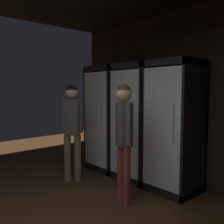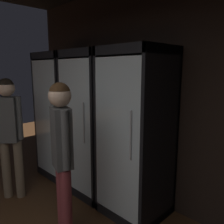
# 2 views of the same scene
# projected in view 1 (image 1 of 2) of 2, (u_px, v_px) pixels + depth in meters

# --- Properties ---
(wall_back) EXTENTS (6.00, 0.06, 2.80)m
(wall_back) POSITION_uv_depth(u_px,v_px,m) (222.00, 99.00, 3.66)
(wall_back) COLOR black
(wall_back) RESTS_ON ground
(cooler_far_left) EXTENTS (0.72, 0.68, 1.97)m
(cooler_far_left) POSITION_uv_depth(u_px,v_px,m) (110.00, 119.00, 4.97)
(cooler_far_left) COLOR black
(cooler_far_left) RESTS_ON ground
(cooler_left) EXTENTS (0.72, 0.68, 1.97)m
(cooler_left) POSITION_uv_depth(u_px,v_px,m) (139.00, 123.00, 4.42)
(cooler_left) COLOR black
(cooler_left) RESTS_ON ground
(cooler_center) EXTENTS (0.72, 0.68, 1.97)m
(cooler_center) POSITION_uv_depth(u_px,v_px,m) (176.00, 128.00, 3.87)
(cooler_center) COLOR black
(cooler_center) RESTS_ON ground
(shopper_near) EXTENTS (0.32, 0.22, 1.61)m
(shopper_near) POSITION_uv_depth(u_px,v_px,m) (124.00, 131.00, 3.40)
(shopper_near) COLOR brown
(shopper_near) RESTS_ON ground
(shopper_far) EXTENTS (0.28, 0.28, 1.61)m
(shopper_far) POSITION_uv_depth(u_px,v_px,m) (72.00, 123.00, 4.24)
(shopper_far) COLOR #72604C
(shopper_far) RESTS_ON ground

